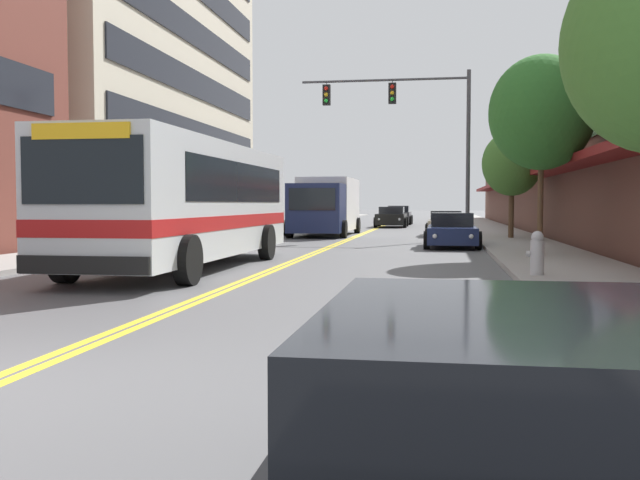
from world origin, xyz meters
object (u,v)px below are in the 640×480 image
car_champagne_parked_right_far (446,224)px  traffic_signal_mast (413,119)px  car_silver_parked_left_far (220,229)px  fire_hydrant (537,253)px  car_navy_parked_right_mid (452,231)px  car_dark_grey_moving_lead (399,216)px  car_beige_parked_left_near (261,225)px  street_tree_right_far (512,164)px  car_black_moving_second (392,217)px  box_truck (326,205)px  street_tree_right_mid (542,113)px  city_bus (189,199)px

car_champagne_parked_right_far → traffic_signal_mast: (-1.53, -3.48, 4.78)m
car_silver_parked_left_far → fire_hydrant: size_ratio=5.13×
car_navy_parked_right_mid → car_dark_grey_moving_lead: bearing=97.1°
fire_hydrant → traffic_signal_mast: bearing=100.6°
car_navy_parked_right_mid → car_silver_parked_left_far: bearing=178.7°
car_dark_grey_moving_lead → fire_hydrant: car_dark_grey_moving_lead is taller
car_beige_parked_left_near → traffic_signal_mast: (7.18, -0.75, 4.78)m
car_silver_parked_left_far → car_navy_parked_right_mid: 8.85m
car_navy_parked_right_mid → traffic_signal_mast: 7.72m
car_navy_parked_right_mid → street_tree_right_far: size_ratio=0.92×
car_black_moving_second → fire_hydrant: bearing=-81.2°
box_truck → traffic_signal_mast: 6.65m
car_navy_parked_right_mid → car_black_moving_second: car_black_moving_second is taller
fire_hydrant → car_black_moving_second: bearing=98.8°
car_dark_grey_moving_lead → street_tree_right_mid: size_ratio=0.74×
car_silver_parked_left_far → box_truck: bearing=72.5°
car_beige_parked_left_near → car_navy_parked_right_mid: (8.84, -6.59, 0.01)m
traffic_signal_mast → city_bus: bearing=-107.9°
fire_hydrant → street_tree_right_mid: bearing=81.9°
city_bus → car_black_moving_second: size_ratio=2.19×
car_navy_parked_right_mid → box_truck: size_ratio=0.54×
box_truck → street_tree_right_far: 9.65m
car_navy_parked_right_mid → fire_hydrant: (1.53, -11.25, -0.00)m
car_beige_parked_left_near → fire_hydrant: size_ratio=5.13×
city_bus → car_dark_grey_moving_lead: 37.80m
box_truck → fire_hydrant: box_truck is taller
car_silver_parked_left_far → traffic_signal_mast: traffic_signal_mast is taller
car_champagne_parked_right_far → fire_hydrant: size_ratio=4.93×
street_tree_right_mid → street_tree_right_far: size_ratio=1.26×
car_dark_grey_moving_lead → car_champagne_parked_right_far: bearing=-79.9°
car_beige_parked_left_near → car_black_moving_second: (5.22, 15.38, 0.08)m
street_tree_right_far → fire_hydrant: 16.67m
street_tree_right_far → fire_hydrant: (-1.07, -16.41, -2.72)m
car_beige_parked_left_near → fire_hydrant: (10.37, -17.83, 0.01)m
city_bus → car_silver_parked_left_far: 10.01m
city_bus → street_tree_right_far: street_tree_right_far is taller
car_dark_grey_moving_lead → traffic_signal_mast: size_ratio=0.57×
city_bus → street_tree_right_far: 17.38m
car_black_moving_second → street_tree_right_mid: street_tree_right_mid is taller
car_silver_parked_left_far → street_tree_right_far: size_ratio=1.02×
car_silver_parked_left_far → box_truck: 9.25m
city_bus → car_dark_grey_moving_lead: (3.11, 37.65, -1.06)m
city_bus → street_tree_right_mid: 10.51m
city_bus → box_truck: (0.53, 18.48, -0.22)m
car_silver_parked_left_far → street_tree_right_mid: (11.30, -4.99, 3.63)m
car_silver_parked_left_far → car_black_moving_second: bearing=76.5°
car_dark_grey_moving_lead → car_black_moving_second: bearing=-91.2°
car_dark_grey_moving_lead → fire_hydrant: (5.02, -39.40, -0.08)m
car_champagne_parked_right_far → car_black_moving_second: (-3.50, 12.65, 0.07)m
car_champagne_parked_right_far → car_black_moving_second: 13.12m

